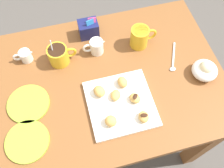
% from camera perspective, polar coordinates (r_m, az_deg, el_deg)
% --- Properties ---
extents(ground_plane, '(8.00, 8.00, 0.00)m').
position_cam_1_polar(ground_plane, '(1.75, -0.60, -10.90)').
color(ground_plane, '#514C47').
extents(dining_table, '(1.02, 0.73, 0.74)m').
position_cam_1_polar(dining_table, '(1.19, -0.86, -2.22)').
color(dining_table, brown).
rests_on(dining_table, ground_plane).
extents(pastry_plate_square, '(0.27, 0.27, 0.02)m').
position_cam_1_polar(pastry_plate_square, '(1.01, 2.02, -4.61)').
color(pastry_plate_square, white).
rests_on(pastry_plate_square, dining_table).
extents(coffee_mug_mustard_left, '(0.13, 0.09, 0.13)m').
position_cam_1_polar(coffee_mug_mustard_left, '(1.10, -12.29, 6.63)').
color(coffee_mug_mustard_left, gold).
rests_on(coffee_mug_mustard_left, dining_table).
extents(coffee_mug_mustard_right, '(0.12, 0.08, 0.10)m').
position_cam_1_polar(coffee_mug_mustard_right, '(1.14, 6.53, 10.88)').
color(coffee_mug_mustard_right, gold).
rests_on(coffee_mug_mustard_right, dining_table).
extents(cream_pitcher_white, '(0.10, 0.06, 0.07)m').
position_cam_1_polar(cream_pitcher_white, '(1.12, -3.68, 8.76)').
color(cream_pitcher_white, white).
rests_on(cream_pitcher_white, dining_table).
extents(sugar_caddy, '(0.09, 0.07, 0.11)m').
position_cam_1_polar(sugar_caddy, '(1.18, -5.49, 12.69)').
color(sugar_caddy, '#191E51').
rests_on(sugar_caddy, dining_table).
extents(ice_cream_bowl, '(0.11, 0.11, 0.08)m').
position_cam_1_polar(ice_cream_bowl, '(1.12, 20.84, 3.12)').
color(ice_cream_bowl, white).
rests_on(ice_cream_bowl, dining_table).
extents(chocolate_sauce_pitcher, '(0.09, 0.05, 0.06)m').
position_cam_1_polar(chocolate_sauce_pitcher, '(1.16, -19.54, 6.27)').
color(chocolate_sauce_pitcher, white).
rests_on(chocolate_sauce_pitcher, dining_table).
extents(saucer_lime_left, '(0.17, 0.17, 0.01)m').
position_cam_1_polar(saucer_lime_left, '(1.01, -19.11, -12.52)').
color(saucer_lime_left, '#9EC633').
rests_on(saucer_lime_left, dining_table).
extents(saucer_lime_right, '(0.17, 0.17, 0.01)m').
position_cam_1_polar(saucer_lime_right, '(1.07, -18.89, -4.35)').
color(saucer_lime_right, '#9EC633').
rests_on(saucer_lime_right, dining_table).
extents(loose_spoon_near_saucer, '(0.08, 0.15, 0.01)m').
position_cam_1_polar(loose_spoon_near_saucer, '(1.15, 14.06, 5.38)').
color(loose_spoon_near_saucer, silver).
rests_on(loose_spoon_near_saucer, dining_table).
extents(beignet_0, '(0.05, 0.06, 0.04)m').
position_cam_1_polar(beignet_0, '(1.02, 2.47, 0.47)').
color(beignet_0, '#DBA351').
rests_on(beignet_0, pastry_plate_square).
extents(beignet_1, '(0.06, 0.07, 0.04)m').
position_cam_1_polar(beignet_1, '(1.00, -2.96, -1.71)').
color(beignet_1, '#DBA351').
rests_on(beignet_1, pastry_plate_square).
extents(beignet_2, '(0.06, 0.06, 0.03)m').
position_cam_1_polar(beignet_2, '(0.99, 5.36, -3.32)').
color(beignet_2, '#DBA351').
rests_on(beignet_2, pastry_plate_square).
extents(chocolate_drizzle_2, '(0.03, 0.03, 0.00)m').
position_cam_1_polar(chocolate_drizzle_2, '(0.98, 5.44, -2.91)').
color(chocolate_drizzle_2, '#381E11').
rests_on(chocolate_drizzle_2, beignet_2).
extents(beignet_3, '(0.05, 0.05, 0.03)m').
position_cam_1_polar(beignet_3, '(0.97, 7.38, -7.58)').
color(beignet_3, '#DBA351').
rests_on(beignet_3, pastry_plate_square).
extents(chocolate_drizzle_3, '(0.03, 0.02, 0.00)m').
position_cam_1_polar(chocolate_drizzle_3, '(0.95, 7.49, -7.23)').
color(chocolate_drizzle_3, '#381E11').
rests_on(chocolate_drizzle_3, beignet_3).
extents(beignet_4, '(0.06, 0.06, 0.04)m').
position_cam_1_polar(beignet_4, '(0.95, -0.27, -8.63)').
color(beignet_4, '#DBA351').
rests_on(beignet_4, pastry_plate_square).
extents(beignet_5, '(0.06, 0.06, 0.03)m').
position_cam_1_polar(beignet_5, '(1.00, 0.84, -2.63)').
color(beignet_5, '#DBA351').
rests_on(beignet_5, pastry_plate_square).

